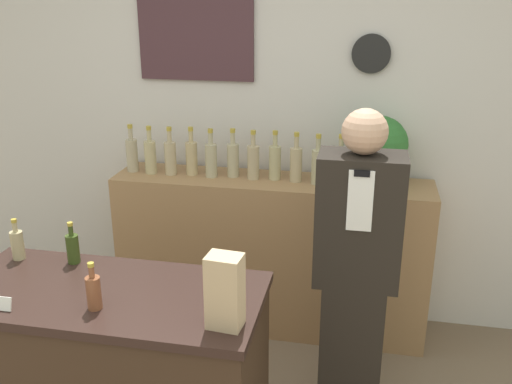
{
  "coord_description": "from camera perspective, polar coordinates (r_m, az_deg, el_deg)",
  "views": [
    {
      "loc": [
        0.63,
        -1.53,
        2.12
      ],
      "look_at": [
        0.11,
        1.09,
        1.17
      ],
      "focal_mm": 40.0,
      "sensor_mm": 36.0,
      "label": 1
    }
  ],
  "objects": [
    {
      "name": "shelf_bottle_5",
      "position": [
        3.53,
        -2.32,
        3.34
      ],
      "size": [
        0.07,
        0.07,
        0.31
      ],
      "color": "tan",
      "rests_on": "back_shelf"
    },
    {
      "name": "display_counter",
      "position": [
        2.77,
        -13.85,
        -17.84
      ],
      "size": [
        1.32,
        0.62,
        0.92
      ],
      "color": "#382619",
      "rests_on": "ground_plane"
    },
    {
      "name": "shelf_bottle_8",
      "position": [
        3.44,
        4.02,
        2.9
      ],
      "size": [
        0.07,
        0.07,
        0.31
      ],
      "color": "tan",
      "rests_on": "back_shelf"
    },
    {
      "name": "back_wall",
      "position": [
        3.67,
        1.07,
        7.69
      ],
      "size": [
        5.2,
        0.09,
        2.7
      ],
      "color": "silver",
      "rests_on": "ground_plane"
    },
    {
      "name": "counter_bottle_1",
      "position": [
        2.78,
        -17.86,
        -5.31
      ],
      "size": [
        0.06,
        0.06,
        0.2
      ],
      "color": "#35471A",
      "rests_on": "display_counter"
    },
    {
      "name": "price_card_right",
      "position": [
        2.51,
        -24.15,
        -10.14
      ],
      "size": [
        0.09,
        0.02,
        0.06
      ],
      "color": "white",
      "rests_on": "display_counter"
    },
    {
      "name": "paper_bag",
      "position": [
        2.15,
        -3.13,
        -9.91
      ],
      "size": [
        0.14,
        0.11,
        0.29
      ],
      "color": "tan",
      "rests_on": "display_counter"
    },
    {
      "name": "shelf_bottle_10",
      "position": [
        3.43,
        8.4,
        2.64
      ],
      "size": [
        0.07,
        0.07,
        0.31
      ],
      "color": "tan",
      "rests_on": "back_shelf"
    },
    {
      "name": "shelf_bottle_7",
      "position": [
        3.48,
        1.9,
        3.1
      ],
      "size": [
        0.07,
        0.07,
        0.31
      ],
      "color": "tan",
      "rests_on": "back_shelf"
    },
    {
      "name": "shelf_bottle_6",
      "position": [
        3.48,
        -0.28,
        3.14
      ],
      "size": [
        0.07,
        0.07,
        0.31
      ],
      "color": "tan",
      "rests_on": "back_shelf"
    },
    {
      "name": "back_shelf",
      "position": [
        3.69,
        1.48,
        -6.25
      ],
      "size": [
        1.97,
        0.4,
        1.01
      ],
      "color": "#9E754C",
      "rests_on": "ground_plane"
    },
    {
      "name": "counter_bottle_2",
      "position": [
        2.38,
        -15.93,
        -9.54
      ],
      "size": [
        0.06,
        0.06,
        0.2
      ],
      "color": "brown",
      "rests_on": "display_counter"
    },
    {
      "name": "shelf_bottle_0",
      "position": [
        3.72,
        -12.3,
        3.76
      ],
      "size": [
        0.07,
        0.07,
        0.31
      ],
      "color": "tan",
      "rests_on": "back_shelf"
    },
    {
      "name": "shelf_bottle_1",
      "position": [
        3.65,
        -10.52,
        3.59
      ],
      "size": [
        0.07,
        0.07,
        0.31
      ],
      "color": "tan",
      "rests_on": "back_shelf"
    },
    {
      "name": "shopkeeper",
      "position": [
        2.88,
        9.94,
        -7.79
      ],
      "size": [
        0.41,
        0.26,
        1.62
      ],
      "color": "black",
      "rests_on": "ground_plane"
    },
    {
      "name": "shelf_bottle_2",
      "position": [
        3.61,
        -8.56,
        3.51
      ],
      "size": [
        0.07,
        0.07,
        0.31
      ],
      "color": "tan",
      "rests_on": "back_shelf"
    },
    {
      "name": "shelf_bottle_9",
      "position": [
        3.41,
        6.17,
        2.67
      ],
      "size": [
        0.07,
        0.07,
        0.31
      ],
      "color": "tan",
      "rests_on": "back_shelf"
    },
    {
      "name": "counter_bottle_0",
      "position": [
        2.91,
        -22.76,
        -4.81
      ],
      "size": [
        0.06,
        0.06,
        0.2
      ],
      "color": "tan",
      "rests_on": "display_counter"
    },
    {
      "name": "potted_plant",
      "position": [
        3.42,
        12.22,
        4.49
      ],
      "size": [
        0.33,
        0.33,
        0.42
      ],
      "color": "#9E998E",
      "rests_on": "back_shelf"
    },
    {
      "name": "shelf_bottle_4",
      "position": [
        3.53,
        -4.52,
        3.31
      ],
      "size": [
        0.07,
        0.07,
        0.31
      ],
      "color": "tan",
      "rests_on": "back_shelf"
    },
    {
      "name": "shelf_bottle_3",
      "position": [
        3.59,
        -6.46,
        3.5
      ],
      "size": [
        0.07,
        0.07,
        0.31
      ],
      "color": "tan",
      "rests_on": "back_shelf"
    }
  ]
}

